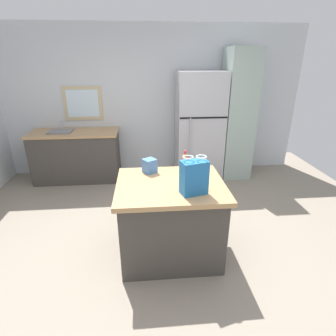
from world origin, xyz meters
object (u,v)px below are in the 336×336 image
(refrigerator, at_px, (199,127))
(tall_cabinet, at_px, (237,116))
(kitchen_island, at_px, (170,219))
(shopping_bag, at_px, (194,177))
(bottle, at_px, (185,162))
(small_box, at_px, (150,166))

(refrigerator, distance_m, tall_cabinet, 0.71)
(kitchen_island, bearing_deg, tall_cabinet, 56.82)
(kitchen_island, distance_m, shopping_bag, 0.68)
(refrigerator, xyz_separation_m, bottle, (-0.53, -1.82, 0.04))
(small_box, height_order, bottle, bottle)
(tall_cabinet, bearing_deg, shopping_bag, -116.89)
(shopping_bag, bearing_deg, tall_cabinet, 63.11)
(refrigerator, height_order, shopping_bag, refrigerator)
(kitchen_island, bearing_deg, small_box, 123.76)
(small_box, bearing_deg, shopping_bag, -53.19)
(refrigerator, bearing_deg, kitchen_island, -108.64)
(kitchen_island, height_order, small_box, small_box)
(shopping_bag, relative_size, bottle, 1.60)
(tall_cabinet, xyz_separation_m, shopping_bag, (-1.22, -2.40, -0.09))
(tall_cabinet, relative_size, shopping_bag, 6.03)
(bottle, bearing_deg, small_box, -175.68)
(kitchen_island, bearing_deg, shopping_bag, -49.46)
(shopping_bag, distance_m, small_box, 0.69)
(tall_cabinet, relative_size, small_box, 14.20)
(small_box, distance_m, bottle, 0.41)
(kitchen_island, height_order, refrigerator, refrigerator)
(tall_cabinet, bearing_deg, bottle, -123.69)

